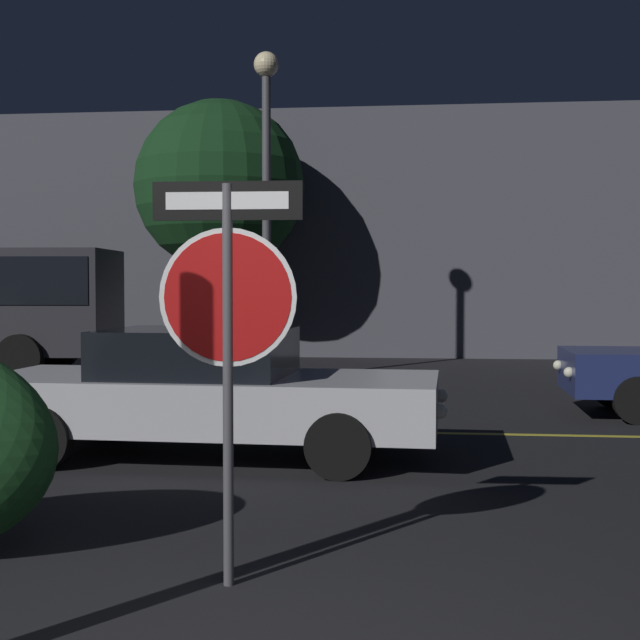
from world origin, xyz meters
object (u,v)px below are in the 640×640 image
Objects in this scene: street_lamp at (266,163)px; tree_0 at (220,186)px; passing_car_2 at (209,391)px; stop_sign at (228,300)px.

street_lamp reaches higher than tree_0.
passing_car_2 is at bearing -84.93° from street_lamp.
passing_car_2 is 0.79× the size of street_lamp.
stop_sign is 0.39× the size of tree_0.
passing_car_2 is 8.00m from street_lamp.
street_lamp reaches higher than stop_sign.
street_lamp is 3.94m from tree_0.
passing_car_2 is at bearing 103.25° from stop_sign.
passing_car_2 is (-1.02, 3.80, -0.98)m from stop_sign.
street_lamp is 1.02× the size of tree_0.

